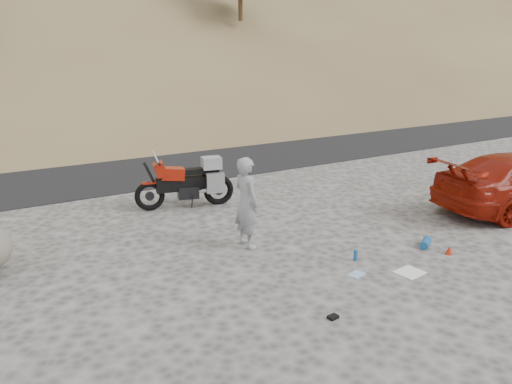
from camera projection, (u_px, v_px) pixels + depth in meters
ground at (258, 257)px, 9.41m from camera, size 140.00×140.00×0.00m
road at (121, 165)px, 16.84m from camera, size 120.00×7.00×0.05m
motorcycle at (189, 182)px, 12.23m from camera, size 2.43×1.02×1.46m
man at (247, 246)px, 9.97m from camera, size 0.47×0.69×1.81m
gear_white_cloth at (410, 272)px, 8.78m from camera, size 0.51×0.46×0.02m
gear_blue_mat at (426, 243)px, 9.90m from camera, size 0.43×0.35×0.16m
gear_bottle at (356, 255)px, 9.26m from camera, size 0.09×0.09×0.21m
gear_funnel at (449, 250)px, 9.53m from camera, size 0.17×0.17×0.18m
gear_glove_a at (333, 317)px, 7.30m from camera, size 0.17×0.13×0.04m
gear_blue_cloth at (357, 274)px, 8.70m from camera, size 0.34×0.28×0.01m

